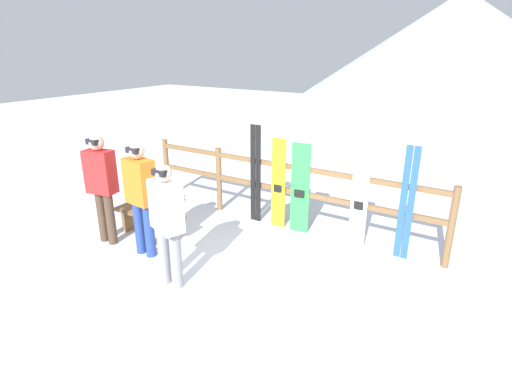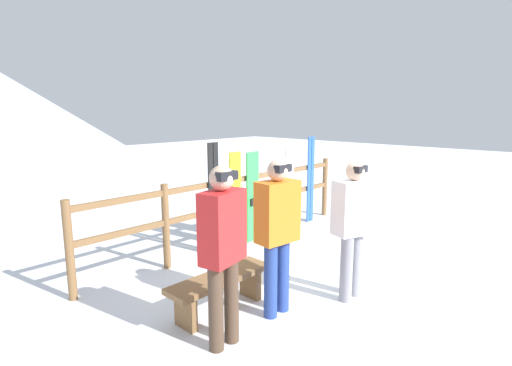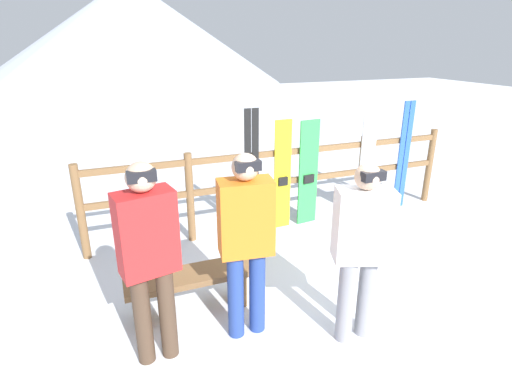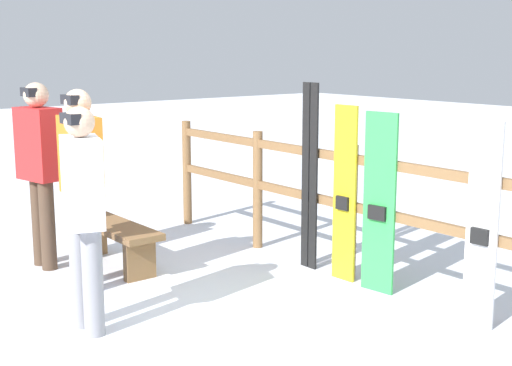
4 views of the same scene
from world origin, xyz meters
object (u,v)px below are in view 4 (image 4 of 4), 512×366
object	(u,v)px
person_red	(40,161)
person_orange	(81,175)
ski_pair_black	(310,177)
snowboard_green	(379,204)
bench	(114,235)
person_white	(83,205)
snowboard_yellow	(345,195)
snowboard_white	(482,226)

from	to	relation	value
person_red	person_orange	distance (m)	0.80
person_red	ski_pair_black	distance (m)	2.48
snowboard_green	person_red	bearing A→B (deg)	-141.41
bench	person_orange	distance (m)	0.91
person_red	ski_pair_black	xyz separation A→B (m)	(1.56, 1.93, -0.14)
person_red	ski_pair_black	size ratio (longest dim) A/B	1.00
person_white	person_orange	bearing A→B (deg)	155.72
person_red	ski_pair_black	bearing A→B (deg)	51.06
person_white	snowboard_green	bearing A→B (deg)	72.35
person_white	snowboard_yellow	xyz separation A→B (m)	(0.33, 2.29, -0.17)
person_white	ski_pair_black	size ratio (longest dim) A/B	0.95
person_white	snowboard_white	bearing A→B (deg)	53.21
snowboard_yellow	snowboard_green	xyz separation A→B (m)	(0.40, -0.00, -0.02)
person_white	snowboard_white	size ratio (longest dim) A/B	1.07
person_red	snowboard_green	xyz separation A→B (m)	(2.41, 1.92, -0.25)
person_red	person_white	xyz separation A→B (m)	(1.68, -0.37, -0.07)
person_white	snowboard_green	distance (m)	2.41
person_red	snowboard_white	size ratio (longest dim) A/B	1.13
bench	person_red	xyz separation A→B (m)	(-0.41, -0.51, 0.69)
person_orange	snowboard_yellow	size ratio (longest dim) A/B	1.10
snowboard_green	snowboard_yellow	bearing A→B (deg)	180.00
snowboard_yellow	person_red	bearing A→B (deg)	-136.25
person_red	snowboard_white	xyz separation A→B (m)	(3.39, 1.92, -0.24)
person_red	person_orange	world-z (taller)	person_red
person_orange	person_white	bearing A→B (deg)	-24.28
bench	snowboard_green	size ratio (longest dim) A/B	0.83
ski_pair_black	snowboard_white	world-z (taller)	ski_pair_black
bench	person_white	distance (m)	1.66
person_white	snowboard_yellow	size ratio (longest dim) A/B	1.05
person_white	snowboard_yellow	distance (m)	2.32
person_orange	ski_pair_black	distance (m)	2.04
person_red	person_white	world-z (taller)	person_red
bench	ski_pair_black	xyz separation A→B (m)	(1.14, 1.42, 0.55)
person_red	person_orange	size ratio (longest dim) A/B	1.01
person_orange	person_red	bearing A→B (deg)	-177.79
snowboard_green	snowboard_white	world-z (taller)	snowboard_white
ski_pair_black	snowboard_yellow	size ratio (longest dim) A/B	1.11
person_orange	snowboard_yellow	bearing A→B (deg)	57.47
snowboard_white	snowboard_yellow	bearing A→B (deg)	180.00
snowboard_yellow	snowboard_green	bearing A→B (deg)	-0.00
person_white	person_orange	world-z (taller)	person_orange
person_orange	snowboard_yellow	distance (m)	2.25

